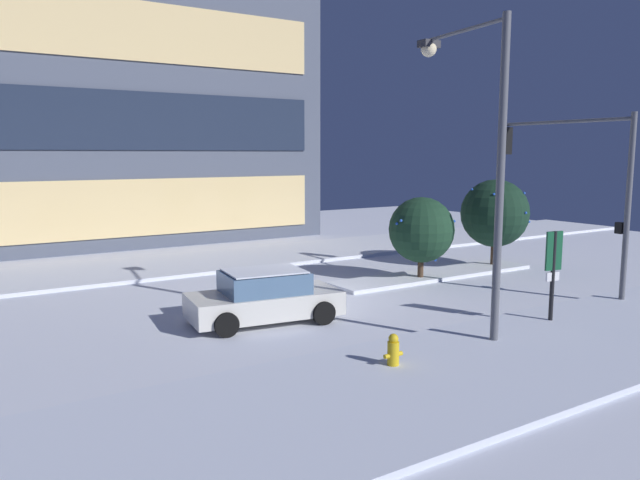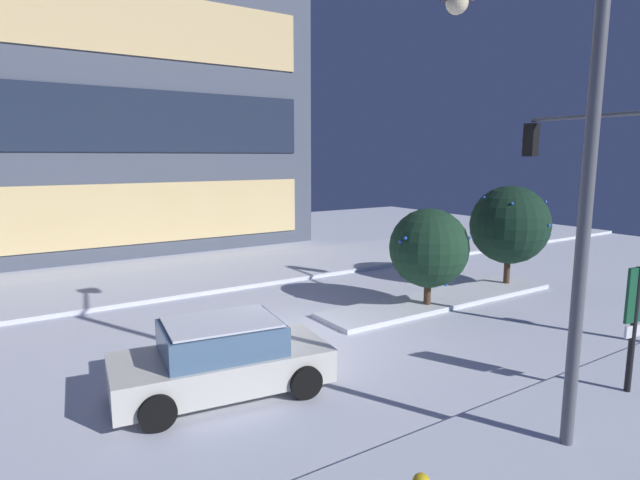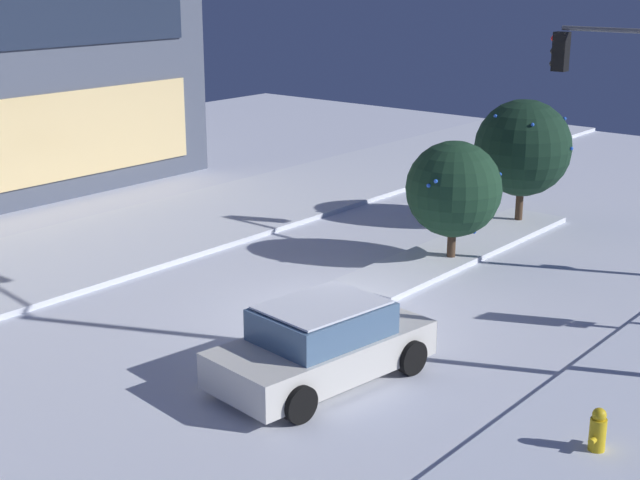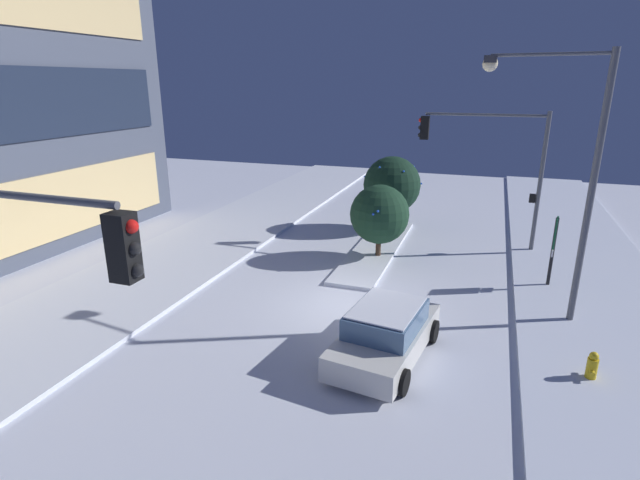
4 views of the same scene
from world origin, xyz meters
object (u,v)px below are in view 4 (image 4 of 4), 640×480
at_px(fire_hydrant, 592,368).
at_px(decorated_tree_median, 379,214).
at_px(traffic_light_corner_near_right, 491,154).
at_px(street_lamp_arched, 561,152).
at_px(parking_info_sign, 554,244).
at_px(decorated_tree_left_of_median, 392,185).
at_px(car_near, 386,333).

xyz_separation_m(fire_hydrant, decorated_tree_median, (7.07, 6.98, 1.51)).
distance_m(traffic_light_corner_near_right, fire_hydrant, 11.12).
height_order(street_lamp_arched, decorated_tree_median, street_lamp_arched).
bearing_deg(parking_info_sign, decorated_tree_median, -0.42).
height_order(street_lamp_arched, parking_info_sign, street_lamp_arched).
xyz_separation_m(street_lamp_arched, fire_hydrant, (-3.43, -1.00, -4.80)).
height_order(parking_info_sign, decorated_tree_left_of_median, decorated_tree_left_of_median).
bearing_deg(street_lamp_arched, traffic_light_corner_near_right, -65.93).
distance_m(traffic_light_corner_near_right, street_lamp_arched, 6.97).
xyz_separation_m(traffic_light_corner_near_right, parking_info_sign, (-4.02, -2.41, -2.50)).
bearing_deg(parking_info_sign, car_near, 63.72).
distance_m(street_lamp_arched, decorated_tree_left_of_median, 10.64).
relative_size(parking_info_sign, decorated_tree_left_of_median, 0.71).
xyz_separation_m(street_lamp_arched, decorated_tree_left_of_median, (8.01, 6.36, -2.93)).
height_order(traffic_light_corner_near_right, fire_hydrant, traffic_light_corner_near_right).
xyz_separation_m(traffic_light_corner_near_right, fire_hydrant, (-10.05, -2.90, -3.76)).
height_order(fire_hydrant, decorated_tree_median, decorated_tree_median).
bearing_deg(decorated_tree_left_of_median, fire_hydrant, -147.23).
relative_size(traffic_light_corner_near_right, parking_info_sign, 2.28).
xyz_separation_m(car_near, traffic_light_corner_near_right, (10.56, -2.16, 3.46)).
distance_m(car_near, traffic_light_corner_near_right, 11.32).
relative_size(street_lamp_arched, fire_hydrant, 9.45).
xyz_separation_m(parking_info_sign, decorated_tree_left_of_median, (5.40, 6.88, 0.61)).
height_order(decorated_tree_median, decorated_tree_left_of_median, decorated_tree_left_of_median).
distance_m(fire_hydrant, decorated_tree_median, 10.05).
height_order(car_near, street_lamp_arched, street_lamp_arched).
bearing_deg(parking_info_sign, traffic_light_corner_near_right, -50.41).
relative_size(street_lamp_arched, decorated_tree_left_of_median, 2.17).
bearing_deg(car_near, traffic_light_corner_near_right, -3.90).
distance_m(fire_hydrant, decorated_tree_left_of_median, 13.73).
bearing_deg(decorated_tree_median, street_lamp_arched, -121.32).
distance_m(car_near, fire_hydrant, 5.09).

